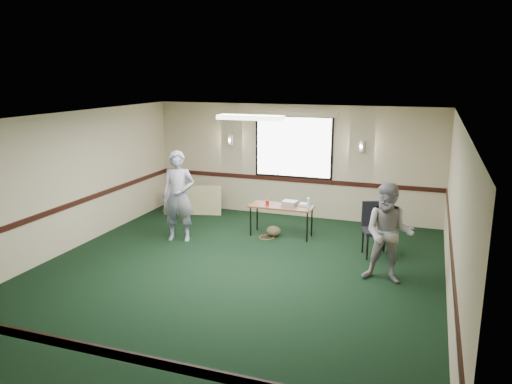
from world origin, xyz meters
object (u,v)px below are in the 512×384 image
(projector, at_px, (290,203))
(person_right, at_px, (389,233))
(person_left, at_px, (178,196))
(conference_chair, at_px, (376,225))
(folding_table, at_px, (281,208))

(projector, relative_size, person_right, 0.17)
(projector, bearing_deg, person_right, -32.08)
(person_left, bearing_deg, conference_chair, -6.03)
(projector, height_order, person_left, person_left)
(projector, bearing_deg, folding_table, -147.30)
(folding_table, xyz_separation_m, projector, (0.16, 0.08, 0.10))
(conference_chair, bearing_deg, person_right, -94.49)
(projector, xyz_separation_m, person_left, (-2.09, -1.04, 0.22))
(projector, height_order, person_right, person_right)
(projector, xyz_separation_m, conference_chair, (1.86, -0.55, -0.12))
(person_left, relative_size, person_right, 1.12)
(projector, distance_m, person_left, 2.34)
(projector, bearing_deg, conference_chair, -9.13)
(person_right, bearing_deg, conference_chair, 107.40)
(conference_chair, xyz_separation_m, person_left, (-3.95, -0.49, 0.34))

